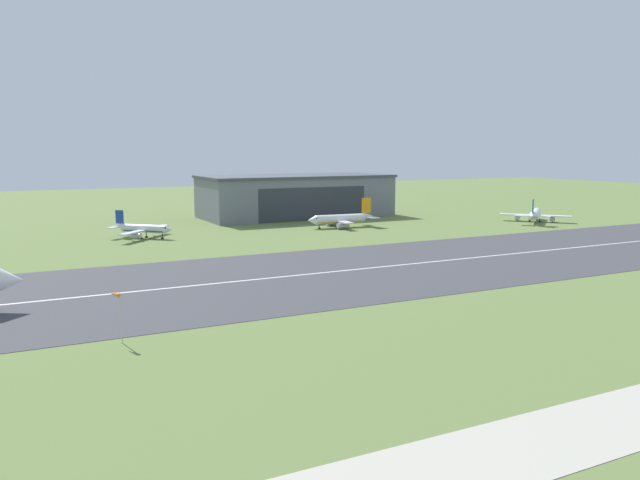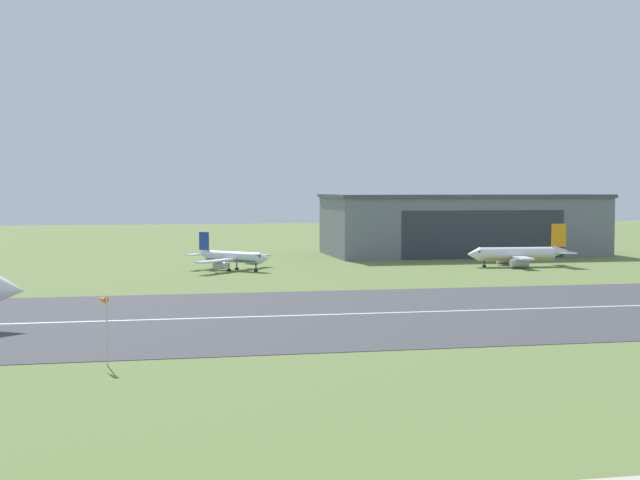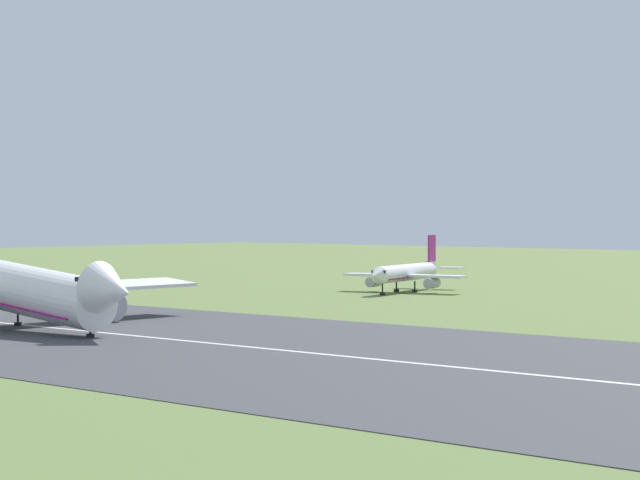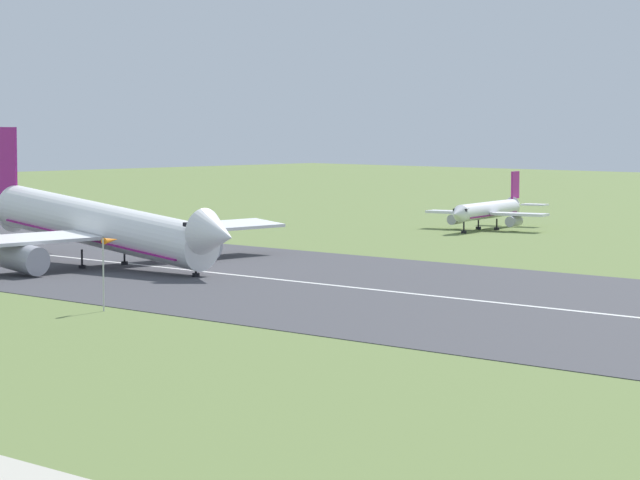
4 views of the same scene
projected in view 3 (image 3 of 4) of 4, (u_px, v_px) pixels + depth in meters
airplane_parked_far_east at (406, 273)px, 198.24m from camera, size 20.24×26.11×8.96m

